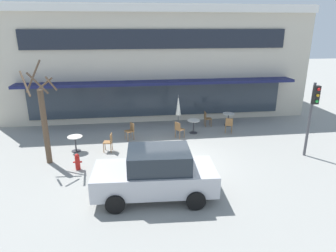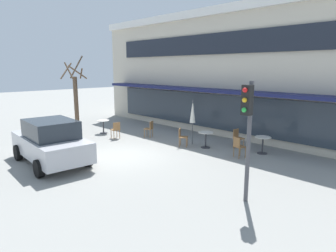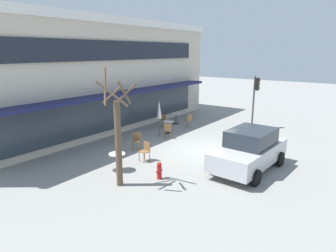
# 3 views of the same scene
# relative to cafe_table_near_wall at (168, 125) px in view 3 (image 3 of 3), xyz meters

# --- Properties ---
(ground_plane) EXTENTS (80.00, 80.00, 0.00)m
(ground_plane) POSITION_rel_cafe_table_near_wall_xyz_m (-1.69, -3.51, -0.52)
(ground_plane) COLOR gray
(building_facade) EXTENTS (19.32, 9.10, 6.94)m
(building_facade) POSITION_rel_cafe_table_near_wall_xyz_m (-1.69, 6.45, 2.95)
(building_facade) COLOR beige
(building_facade) RESTS_ON ground
(cafe_table_near_wall) EXTENTS (0.70, 0.70, 0.76)m
(cafe_table_near_wall) POSITION_rel_cafe_table_near_wall_xyz_m (0.00, 0.00, 0.00)
(cafe_table_near_wall) COLOR #333338
(cafe_table_near_wall) RESTS_ON ground
(cafe_table_streetside) EXTENTS (0.70, 0.70, 0.76)m
(cafe_table_streetside) POSITION_rel_cafe_table_near_wall_xyz_m (2.37, 1.04, 0.00)
(cafe_table_streetside) COLOR #333338
(cafe_table_streetside) RESTS_ON ground
(cafe_table_by_tree) EXTENTS (0.70, 0.70, 0.76)m
(cafe_table_by_tree) POSITION_rel_cafe_table_near_wall_xyz_m (-6.13, -1.77, 0.00)
(cafe_table_by_tree) COLOR #333338
(cafe_table_by_tree) RESTS_ON ground
(patio_umbrella_green_folded) EXTENTS (0.28, 0.28, 2.20)m
(patio_umbrella_green_folded) POSITION_rel_cafe_table_near_wall_xyz_m (-0.87, 0.02, 1.11)
(patio_umbrella_green_folded) COLOR #4C4C51
(patio_umbrella_green_folded) RESTS_ON ground
(cafe_chair_0) EXTENTS (0.56, 0.56, 0.89)m
(cafe_chair_0) POSITION_rel_cafe_table_near_wall_xyz_m (-0.94, -0.65, 0.01)
(cafe_chair_0) COLOR olive
(cafe_chair_0) RESTS_ON ground
(cafe_chair_1) EXTENTS (0.50, 0.50, 0.89)m
(cafe_chair_1) POSITION_rel_cafe_table_near_wall_xyz_m (1.96, -0.25, 0.01)
(cafe_chair_1) COLOR olive
(cafe_chair_1) RESTS_ON ground
(cafe_chair_2) EXTENTS (0.53, 0.53, 0.89)m
(cafe_chair_2) POSITION_rel_cafe_table_near_wall_xyz_m (-3.50, -0.49, 0.01)
(cafe_chair_2) COLOR olive
(cafe_chair_2) RESTS_ON ground
(cafe_chair_3) EXTENTS (0.45, 0.45, 0.89)m
(cafe_chair_3) POSITION_rel_cafe_table_near_wall_xyz_m (-4.53, -1.99, 0.01)
(cafe_chair_3) COLOR olive
(cafe_chair_3) RESTS_ON ground
(cafe_chair_4) EXTENTS (0.41, 0.41, 0.89)m
(cafe_chair_4) POSITION_rel_cafe_table_near_wall_xyz_m (1.04, 1.08, 0.01)
(cafe_chair_4) COLOR olive
(cafe_chair_4) RESTS_ON ground
(parked_sedan) EXTENTS (4.29, 2.20, 1.76)m
(parked_sedan) POSITION_rel_cafe_table_near_wall_xyz_m (-2.72, -6.24, 0.36)
(parked_sedan) COLOR #B7B7BC
(parked_sedan) RESTS_ON ground
(street_tree) EXTENTS (1.36, 1.34, 4.41)m
(street_tree) POSITION_rel_cafe_table_near_wall_xyz_m (-7.11, -2.88, 1.44)
(street_tree) COLOR brown
(street_tree) RESTS_ON ground
(traffic_light_pole) EXTENTS (0.26, 0.44, 3.40)m
(traffic_light_pole) POSITION_rel_cafe_table_near_wall_xyz_m (4.46, -3.77, 1.78)
(traffic_light_pole) COLOR #47474C
(traffic_light_pole) RESTS_ON ground
(fire_hydrant) EXTENTS (0.36, 0.20, 0.71)m
(fire_hydrant) POSITION_rel_cafe_table_near_wall_xyz_m (-5.76, -3.74, -0.16)
(fire_hydrant) COLOR red
(fire_hydrant) RESTS_ON ground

